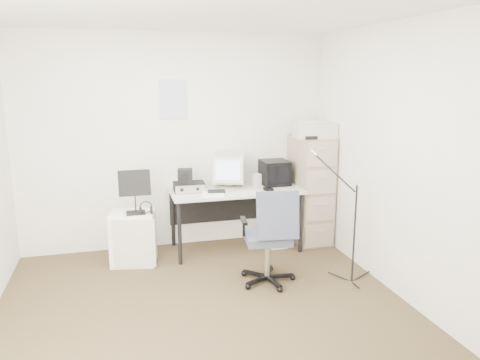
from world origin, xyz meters
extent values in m
cube|color=#3C3421|center=(0.00, 0.00, -0.01)|extent=(3.60, 3.60, 0.01)
cube|color=white|center=(0.00, 0.00, 2.50)|extent=(3.60, 3.60, 0.01)
cube|color=white|center=(0.00, 1.80, 1.25)|extent=(3.60, 0.02, 2.50)
cube|color=white|center=(0.00, -1.80, 1.25)|extent=(3.60, 0.02, 2.50)
cube|color=white|center=(1.80, 0.00, 1.25)|extent=(0.02, 3.60, 2.50)
cube|color=white|center=(-0.02, 1.79, 1.75)|extent=(0.30, 0.02, 0.44)
cube|color=gray|center=(1.58, 1.48, 0.65)|extent=(0.40, 0.60, 1.30)
cube|color=beige|center=(1.58, 1.41, 1.39)|extent=(0.51, 0.38, 0.18)
cube|color=beige|center=(0.63, 1.45, 0.36)|extent=(1.50, 0.70, 0.73)
cube|color=beige|center=(0.57, 1.55, 0.92)|extent=(0.44, 0.45, 0.39)
cube|color=black|center=(1.15, 1.57, 0.87)|extent=(0.32, 0.34, 0.29)
cube|color=beige|center=(0.91, 1.52, 0.80)|extent=(0.10, 0.10, 0.15)
cube|color=beige|center=(0.61, 1.32, 0.74)|extent=(0.45, 0.19, 0.02)
cube|color=black|center=(0.97, 1.27, 0.75)|extent=(0.10, 0.13, 0.03)
cube|color=black|center=(0.10, 1.49, 0.78)|extent=(0.35, 0.25, 0.10)
cube|color=black|center=(0.05, 1.47, 0.91)|extent=(0.19, 0.18, 0.16)
cube|color=white|center=(0.33, 1.30, 0.74)|extent=(0.29, 0.36, 0.02)
cube|color=beige|center=(1.11, 1.51, 0.22)|extent=(0.24, 0.48, 0.44)
cube|color=#383D4B|center=(0.70, 0.48, 0.49)|extent=(0.64, 0.64, 0.97)
cube|color=white|center=(-0.55, 1.32, 0.29)|extent=(0.53, 0.45, 0.58)
cube|color=black|center=(-0.52, 1.27, 0.82)|extent=(0.35, 0.21, 0.49)
torus|color=black|center=(-0.41, 1.22, 0.62)|extent=(0.16, 0.16, 0.03)
cylinder|color=black|center=(1.53, 0.27, 0.65)|extent=(0.03, 0.03, 1.29)
camera|label=1|loc=(-0.68, -3.64, 2.02)|focal=35.00mm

